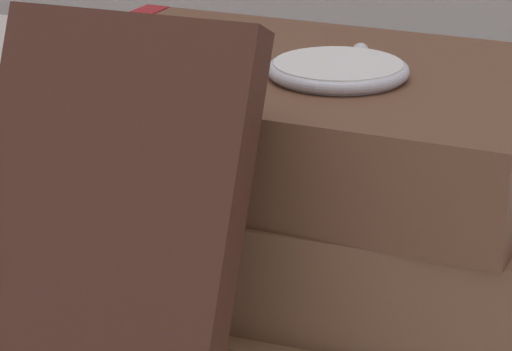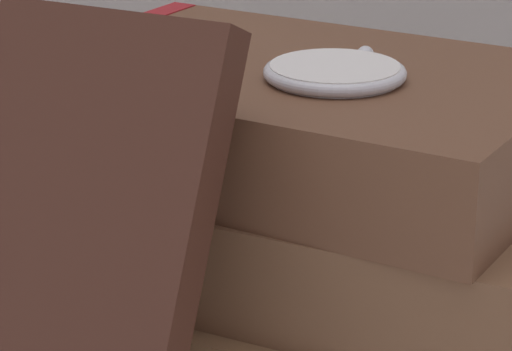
# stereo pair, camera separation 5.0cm
# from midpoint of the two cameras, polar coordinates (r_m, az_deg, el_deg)

# --- Properties ---
(book_flat_bottom) EXTENTS (0.26, 0.18, 0.04)m
(book_flat_bottom) POSITION_cam_midpoint_polar(r_m,az_deg,el_deg) (0.52, -0.50, -5.95)
(book_flat_bottom) COLOR brown
(book_flat_bottom) RESTS_ON ground_plane
(book_flat_middle) EXTENTS (0.22, 0.17, 0.04)m
(book_flat_middle) POSITION_cam_midpoint_polar(r_m,az_deg,el_deg) (0.51, -0.82, -1.42)
(book_flat_middle) COLOR brown
(book_flat_middle) RESTS_ON book_flat_bottom
(book_flat_top) EXTENTS (0.22, 0.15, 0.04)m
(book_flat_top) POSITION_cam_midpoint_polar(r_m,az_deg,el_deg) (0.49, -1.81, 2.96)
(book_flat_top) COLOR brown
(book_flat_top) RESTS_ON book_flat_middle
(book_leaning_front) EXTENTS (0.09, 0.08, 0.16)m
(book_leaning_front) POSITION_cam_midpoint_polar(r_m,az_deg,el_deg) (0.41, -10.93, -4.91)
(book_leaning_front) COLOR #422319
(book_leaning_front) RESTS_ON ground_plane
(pocket_watch) EXTENTS (0.05, 0.06, 0.01)m
(pocket_watch) POSITION_cam_midpoint_polar(r_m,az_deg,el_deg) (0.47, 0.92, 5.04)
(pocket_watch) COLOR white
(pocket_watch) RESTS_ON book_flat_top
(reading_glasses) EXTENTS (0.10, 0.07, 0.00)m
(reading_glasses) POSITION_cam_midpoint_polar(r_m,az_deg,el_deg) (0.67, -1.39, -1.11)
(reading_glasses) COLOR #ADADB2
(reading_glasses) RESTS_ON ground_plane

